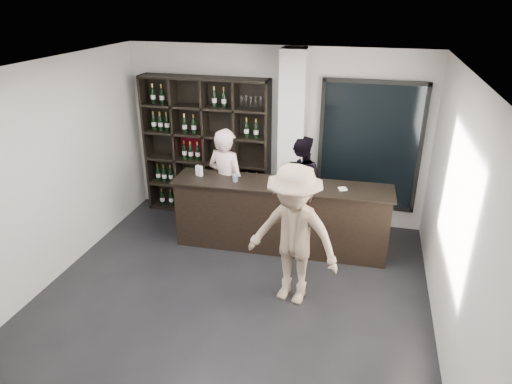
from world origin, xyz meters
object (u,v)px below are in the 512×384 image
(taster_pink, at_px, (226,183))
(taster_black, at_px, (299,182))
(wine_shelf, at_px, (206,148))
(tasting_counter, at_px, (281,216))
(customer, at_px, (293,236))

(taster_pink, height_order, taster_black, taster_pink)
(wine_shelf, xyz_separation_m, taster_pink, (0.58, -0.72, -0.31))
(wine_shelf, distance_m, tasting_counter, 1.88)
(taster_pink, bearing_deg, customer, 150.83)
(tasting_counter, xyz_separation_m, taster_black, (0.15, 0.76, 0.27))
(customer, bearing_deg, taster_black, 111.32)
(wine_shelf, height_order, taster_black, wine_shelf)
(tasting_counter, relative_size, taster_pink, 1.82)
(tasting_counter, distance_m, taster_black, 0.82)
(wine_shelf, height_order, taster_pink, wine_shelf)
(taster_pink, xyz_separation_m, taster_black, (1.07, 0.55, -0.09))
(wine_shelf, bearing_deg, customer, -48.73)
(taster_pink, bearing_deg, wine_shelf, -32.49)
(taster_black, bearing_deg, wine_shelf, 3.95)
(taster_black, relative_size, customer, 0.87)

